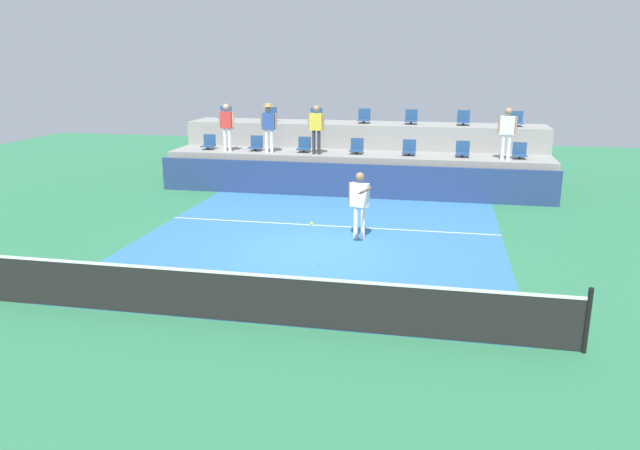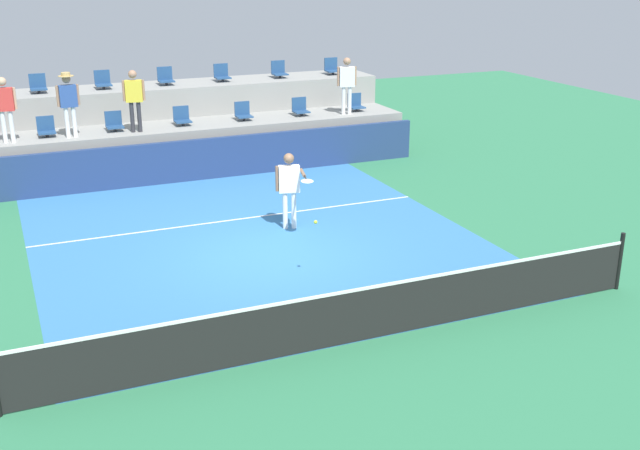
% 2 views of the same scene
% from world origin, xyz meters
% --- Properties ---
extents(ground_plane, '(40.00, 40.00, 0.00)m').
position_xyz_m(ground_plane, '(0.00, 0.00, 0.00)').
color(ground_plane, '#2D754C').
extents(court_inner_paint, '(9.00, 10.00, 0.01)m').
position_xyz_m(court_inner_paint, '(0.00, 1.00, 0.00)').
color(court_inner_paint, teal).
rests_on(court_inner_paint, ground_plane).
extents(court_service_line, '(9.00, 0.06, 0.00)m').
position_xyz_m(court_service_line, '(0.00, 2.40, 0.01)').
color(court_service_line, white).
rests_on(court_service_line, ground_plane).
extents(tennis_net, '(10.48, 0.08, 1.07)m').
position_xyz_m(tennis_net, '(0.00, -4.00, 0.50)').
color(tennis_net, black).
rests_on(tennis_net, ground_plane).
extents(sponsor_backboard, '(13.00, 0.16, 1.10)m').
position_xyz_m(sponsor_backboard, '(0.00, 6.00, 0.55)').
color(sponsor_backboard, navy).
rests_on(sponsor_backboard, ground_plane).
extents(seating_tier_lower, '(13.00, 1.80, 1.25)m').
position_xyz_m(seating_tier_lower, '(0.00, 7.30, 0.62)').
color(seating_tier_lower, gray).
rests_on(seating_tier_lower, ground_plane).
extents(seating_tier_upper, '(13.00, 1.80, 2.10)m').
position_xyz_m(seating_tier_upper, '(0.00, 9.10, 1.05)').
color(seating_tier_upper, gray).
rests_on(seating_tier_upper, ground_plane).
extents(stadium_chair_lower_left, '(0.44, 0.40, 0.52)m').
position_xyz_m(stadium_chair_lower_left, '(-3.54, 7.23, 1.46)').
color(stadium_chair_lower_left, '#2D2D33').
rests_on(stadium_chair_lower_left, seating_tier_lower).
extents(stadium_chair_lower_mid_left, '(0.44, 0.40, 0.52)m').
position_xyz_m(stadium_chair_lower_mid_left, '(-1.81, 7.23, 1.46)').
color(stadium_chair_lower_mid_left, '#2D2D33').
rests_on(stadium_chair_lower_mid_left, seating_tier_lower).
extents(stadium_chair_lower_center, '(0.44, 0.40, 0.52)m').
position_xyz_m(stadium_chair_lower_center, '(0.03, 7.23, 1.46)').
color(stadium_chair_lower_center, '#2D2D33').
rests_on(stadium_chair_lower_center, seating_tier_lower).
extents(stadium_chair_lower_mid_right, '(0.44, 0.40, 0.52)m').
position_xyz_m(stadium_chair_lower_mid_right, '(1.80, 7.23, 1.46)').
color(stadium_chair_lower_mid_right, '#2D2D33').
rests_on(stadium_chair_lower_mid_right, seating_tier_lower).
extents(stadium_chair_lower_right, '(0.44, 0.40, 0.52)m').
position_xyz_m(stadium_chair_lower_right, '(3.55, 7.23, 1.46)').
color(stadium_chair_lower_right, '#2D2D33').
rests_on(stadium_chair_lower_right, seating_tier_lower).
extents(stadium_chair_lower_far_right, '(0.44, 0.40, 0.52)m').
position_xyz_m(stadium_chair_lower_far_right, '(5.35, 7.23, 1.46)').
color(stadium_chair_lower_far_right, '#2D2D33').
rests_on(stadium_chair_lower_far_right, seating_tier_lower).
extents(stadium_chair_upper_left, '(0.44, 0.40, 0.52)m').
position_xyz_m(stadium_chair_upper_left, '(-3.51, 9.03, 2.31)').
color(stadium_chair_upper_left, '#2D2D33').
rests_on(stadium_chair_upper_left, seating_tier_upper).
extents(stadium_chair_upper_mid_left, '(0.44, 0.40, 0.52)m').
position_xyz_m(stadium_chair_upper_mid_left, '(-1.76, 9.03, 2.31)').
color(stadium_chair_upper_mid_left, '#2D2D33').
rests_on(stadium_chair_upper_mid_left, seating_tier_upper).
extents(stadium_chair_upper_center, '(0.44, 0.40, 0.52)m').
position_xyz_m(stadium_chair_upper_center, '(0.03, 9.03, 2.31)').
color(stadium_chair_upper_center, '#2D2D33').
rests_on(stadium_chair_upper_center, seating_tier_upper).
extents(stadium_chair_upper_mid_right, '(0.44, 0.40, 0.52)m').
position_xyz_m(stadium_chair_upper_mid_right, '(1.73, 9.03, 2.31)').
color(stadium_chair_upper_mid_right, '#2D2D33').
rests_on(stadium_chair_upper_mid_right, seating_tier_upper).
extents(stadium_chair_upper_right, '(0.44, 0.40, 0.52)m').
position_xyz_m(stadium_chair_upper_right, '(3.57, 9.03, 2.31)').
color(stadium_chair_upper_right, '#2D2D33').
rests_on(stadium_chair_upper_right, seating_tier_upper).
extents(stadium_chair_upper_far_right, '(0.44, 0.40, 0.52)m').
position_xyz_m(stadium_chair_upper_far_right, '(5.36, 9.03, 2.31)').
color(stadium_chair_upper_far_right, '#2D2D33').
rests_on(stadium_chair_upper_far_right, seating_tier_upper).
extents(tennis_player, '(0.58, 1.27, 1.70)m').
position_xyz_m(tennis_player, '(0.94, 1.34, 1.04)').
color(tennis_player, white).
rests_on(tennis_player, ground_plane).
extents(spectator_in_white, '(0.58, 0.25, 1.64)m').
position_xyz_m(spectator_in_white, '(-4.46, 6.85, 2.23)').
color(spectator_in_white, white).
rests_on(spectator_in_white, seating_tier_lower).
extents(spectator_with_hat, '(0.57, 0.41, 1.67)m').
position_xyz_m(spectator_with_hat, '(-2.95, 6.85, 2.26)').
color(spectator_with_hat, white).
rests_on(spectator_with_hat, seating_tier_lower).
extents(spectator_leaning_on_rail, '(0.58, 0.26, 1.64)m').
position_xyz_m(spectator_leaning_on_rail, '(-1.29, 6.85, 2.23)').
color(spectator_leaning_on_rail, '#2D2D33').
rests_on(spectator_leaning_on_rail, seating_tier_lower).
extents(spectator_in_grey, '(0.58, 0.27, 1.66)m').
position_xyz_m(spectator_in_grey, '(4.86, 6.85, 2.24)').
color(spectator_in_grey, white).
rests_on(spectator_in_grey, seating_tier_lower).
extents(tennis_ball, '(0.07, 0.07, 0.07)m').
position_xyz_m(tennis_ball, '(0.35, -1.51, 1.14)').
color(tennis_ball, '#CCE033').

